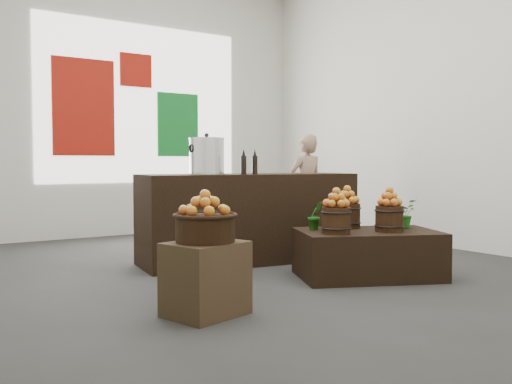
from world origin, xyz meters
TOP-DOWN VIEW (x-y plane):
  - ground at (0.00, 0.00)m, footprint 7.00×7.00m
  - back_wall at (0.00, 3.50)m, footprint 6.00×0.04m
  - back_opening at (0.30, 3.48)m, footprint 3.20×0.02m
  - deco_red_left at (-0.60, 3.47)m, footprint 0.90×0.04m
  - deco_green_right at (0.90, 3.47)m, footprint 0.70×0.04m
  - deco_red_upper at (0.20, 3.47)m, footprint 0.50×0.04m
  - crate at (-1.18, -1.21)m, footprint 0.63×0.56m
  - wicker_basket at (-1.18, -1.21)m, footprint 0.43×0.43m
  - apples_in_basket at (-1.18, -1.21)m, footprint 0.33×0.33m
  - display_table at (0.77, -0.89)m, footprint 1.52×1.28m
  - apple_bucket_front_left at (0.35, -0.90)m, footprint 0.26×0.26m
  - apples_in_bucket_front_left at (0.35, -0.90)m, footprint 0.20×0.20m
  - apple_bucket_front_right at (0.88, -1.05)m, footprint 0.26×0.26m
  - apples_in_bucket_front_right at (0.88, -1.05)m, footprint 0.20×0.20m
  - apple_bucket_rear at (0.75, -0.61)m, footprint 0.26×0.26m
  - apples_in_bucket_rear at (0.75, -0.61)m, footprint 0.20×0.20m
  - herb_garnish_right at (1.22, -0.92)m, footprint 0.30×0.27m
  - herb_garnish_left at (0.39, -0.55)m, footprint 0.16×0.13m
  - counter at (0.30, 0.49)m, footprint 2.47×1.11m
  - stock_pot_left at (-0.19, 0.56)m, footprint 0.37×0.37m
  - oil_cruets at (0.26, 0.25)m, footprint 0.18×0.09m
  - shopper at (1.87, 1.43)m, footprint 0.55×0.36m

SIDE VIEW (x-z plane):
  - ground at x=0.00m, z-range 0.00..0.00m
  - display_table at x=0.77m, z-range 0.00..0.45m
  - crate at x=-1.18m, z-range 0.00..0.53m
  - counter at x=0.30m, z-range 0.00..0.98m
  - apple_bucket_front_left at x=0.35m, z-range 0.45..0.69m
  - apple_bucket_front_right at x=0.88m, z-range 0.45..0.69m
  - apple_bucket_rear at x=0.75m, z-range 0.45..0.69m
  - herb_garnish_left at x=0.39m, z-range 0.45..0.73m
  - herb_garnish_right at x=1.22m, z-range 0.45..0.74m
  - wicker_basket at x=-1.18m, z-range 0.53..0.73m
  - shopper at x=1.87m, z-range 0.00..1.49m
  - apples_in_bucket_front_left at x=0.35m, z-range 0.69..0.87m
  - apples_in_bucket_front_right at x=0.88m, z-range 0.69..0.87m
  - apples_in_bucket_rear at x=0.75m, z-range 0.69..0.87m
  - apples_in_basket at x=-1.18m, z-range 0.73..0.90m
  - oil_cruets at x=0.26m, z-range 0.98..1.25m
  - stock_pot_left at x=-0.19m, z-range 0.98..1.35m
  - deco_green_right at x=0.90m, z-range 1.20..2.20m
  - deco_red_left at x=-0.60m, z-range 1.20..2.60m
  - back_wall at x=0.00m, z-range 0.00..4.00m
  - back_opening at x=0.30m, z-range 0.80..3.20m
  - deco_red_upper at x=0.20m, z-range 2.25..2.75m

